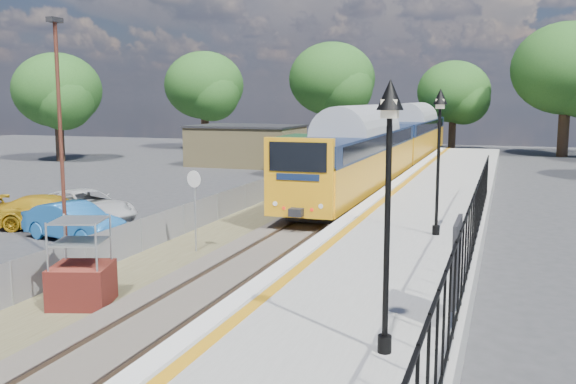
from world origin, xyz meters
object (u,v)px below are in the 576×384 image
at_px(speed_sign, 195,197).
at_px(carpark_lamp, 60,128).
at_px(victorian_lamp_south, 389,153).
at_px(train, 392,141).
at_px(car_white, 85,207).
at_px(brick_plinth, 81,265).
at_px(car_blue, 74,222).
at_px(car_yellow, 52,212).
at_px(victorian_lamp_north, 439,127).

xyz_separation_m(speed_sign, carpark_lamp, (-3.11, -2.71, 2.37)).
distance_m(victorian_lamp_south, train, 33.11).
bearing_deg(train, victorian_lamp_south, -80.42).
bearing_deg(car_white, brick_plinth, -124.36).
bearing_deg(victorian_lamp_south, car_blue, 145.64).
bearing_deg(car_white, train, -4.50).
bearing_deg(victorian_lamp_south, car_yellow, 145.60).
distance_m(car_blue, car_white, 3.36).
relative_size(victorian_lamp_south, car_white, 0.92).
bearing_deg(carpark_lamp, victorian_lamp_north, 20.52).
distance_m(brick_plinth, speed_sign, 6.05).
relative_size(car_yellow, car_white, 0.92).
distance_m(brick_plinth, car_blue, 8.14).
bearing_deg(car_yellow, brick_plinth, -157.03).
height_order(victorian_lamp_south, victorian_lamp_north, same).
distance_m(victorian_lamp_north, car_blue, 13.49).
height_order(victorian_lamp_north, brick_plinth, victorian_lamp_north).
height_order(speed_sign, car_yellow, speed_sign).
distance_m(victorian_lamp_south, car_blue, 16.34).
bearing_deg(victorian_lamp_north, train, 103.20).
relative_size(carpark_lamp, car_blue, 1.80).
xyz_separation_m(car_yellow, car_white, (0.57, 1.38, 0.03)).
height_order(train, brick_plinth, train).
distance_m(speed_sign, car_white, 7.66).
bearing_deg(victorian_lamp_north, car_white, 172.53).
relative_size(victorian_lamp_north, car_blue, 1.10).
bearing_deg(carpark_lamp, car_blue, 123.56).
distance_m(car_blue, car_yellow, 2.71).
xyz_separation_m(brick_plinth, car_white, (-6.72, 9.28, -0.39)).
distance_m(brick_plinth, car_yellow, 10.76).
bearing_deg(brick_plinth, carpark_lamp, 132.62).
distance_m(victorian_lamp_south, car_white, 19.35).
xyz_separation_m(car_blue, car_white, (-1.65, 2.92, 0.00)).
distance_m(train, brick_plinth, 30.10).
height_order(speed_sign, car_blue, speed_sign).
height_order(train, car_blue, train).
height_order(car_yellow, car_white, car_white).
bearing_deg(car_white, car_blue, -130.71).
xyz_separation_m(victorian_lamp_south, train, (-5.50, 32.59, -1.96)).
bearing_deg(train, car_yellow, -114.14).
distance_m(car_yellow, car_white, 1.49).
bearing_deg(car_blue, car_white, 42.23).
relative_size(victorian_lamp_south, carpark_lamp, 0.61).
xyz_separation_m(train, car_blue, (-7.66, -23.60, -1.65)).
bearing_deg(brick_plinth, car_blue, 128.51).
bearing_deg(car_yellow, victorian_lamp_south, -144.13).
height_order(train, car_white, train).
bearing_deg(car_blue, brick_plinth, -128.81).
relative_size(victorian_lamp_south, car_yellow, 1.00).
xyz_separation_m(victorian_lamp_north, car_white, (-14.61, 1.92, -3.61)).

